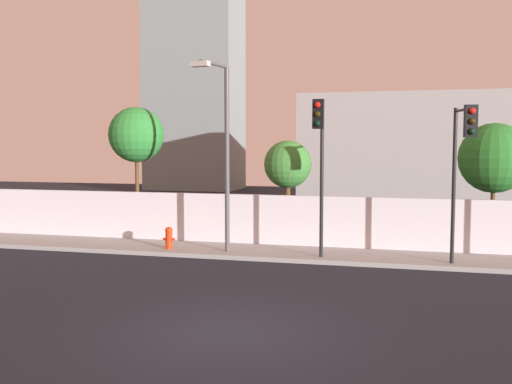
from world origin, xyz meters
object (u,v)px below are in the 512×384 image
fire_hydrant (169,237)px  roadside_tree_midleft (288,165)px  street_lamp_curbside (223,142)px  roadside_tree_midright (494,158)px  traffic_light_center (463,150)px  roadside_tree_leftmost (136,135)px  traffic_light_left (320,145)px

fire_hydrant → roadside_tree_midleft: size_ratio=0.20×
street_lamp_curbside → roadside_tree_midright: (8.90, 3.38, -0.58)m
street_lamp_curbside → fire_hydrant: 3.91m
traffic_light_center → roadside_tree_leftmost: 12.94m
traffic_light_left → street_lamp_curbside: (-3.28, 0.37, 0.11)m
street_lamp_curbside → fire_hydrant: street_lamp_curbside is taller
street_lamp_curbside → roadside_tree_midleft: size_ratio=1.59×
traffic_light_left → traffic_light_center: bearing=-4.3°
traffic_light_center → fire_hydrant: 10.06m
traffic_light_center → fire_hydrant: bearing=174.7°
traffic_light_left → traffic_light_center: traffic_light_left is taller
roadside_tree_midleft → roadside_tree_midright: bearing=-0.0°
traffic_light_center → roadside_tree_midright: size_ratio=1.04×
fire_hydrant → roadside_tree_midleft: roadside_tree_midleft is taller
street_lamp_curbside → roadside_tree_midright: street_lamp_curbside is taller
fire_hydrant → roadside_tree_midright: (10.96, 3.18, 2.73)m
street_lamp_curbside → roadside_tree_midright: bearing=20.8°
traffic_light_left → fire_hydrant: 6.26m
roadside_tree_midright → roadside_tree_leftmost: bearing=180.0°
traffic_light_left → roadside_tree_midright: size_ratio=1.10×
fire_hydrant → roadside_tree_leftmost: (-2.72, 3.18, 3.60)m
roadside_tree_leftmost → roadside_tree_midright: (13.68, 0.00, -0.86)m
traffic_light_left → traffic_light_center: 4.21m
fire_hydrant → traffic_light_center: bearing=-5.3°
traffic_light_center → roadside_tree_midleft: 7.25m
traffic_light_left → roadside_tree_leftmost: bearing=155.1°
traffic_light_left → fire_hydrant: (-5.35, 0.57, -3.21)m
roadside_tree_midleft → traffic_light_left: bearing=-64.7°
traffic_light_center → roadside_tree_midright: 4.32m
traffic_light_left → roadside_tree_leftmost: 8.91m
traffic_light_left → street_lamp_curbside: size_ratio=0.80×
roadside_tree_leftmost → roadside_tree_midleft: 6.41m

